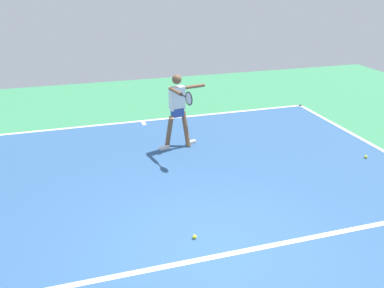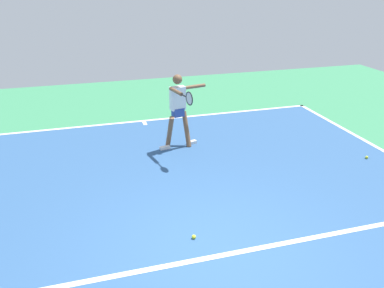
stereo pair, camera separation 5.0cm
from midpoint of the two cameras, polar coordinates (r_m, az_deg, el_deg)
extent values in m
plane|color=#388456|center=(6.15, 3.04, -15.08)|extent=(21.62, 21.62, 0.00)
cube|color=#2D5484|center=(6.15, 3.04, -15.07)|extent=(10.12, 12.13, 0.00)
cube|color=white|center=(11.34, -7.20, 3.28)|extent=(10.12, 0.10, 0.01)
cube|color=white|center=(6.07, 3.39, -15.65)|extent=(7.59, 0.10, 0.01)
cube|color=white|center=(11.15, -7.02, 2.95)|extent=(0.10, 0.30, 0.01)
cylinder|color=brown|center=(9.53, -1.03, 2.14)|extent=(0.18, 0.39, 0.84)
cube|color=white|center=(9.72, -0.31, 0.25)|extent=(0.26, 0.15, 0.07)
cylinder|color=brown|center=(9.34, -3.43, 1.68)|extent=(0.18, 0.39, 0.84)
cube|color=white|center=(9.43, -4.12, -0.54)|extent=(0.26, 0.15, 0.07)
cube|color=#2D4799|center=(9.28, -2.26, 4.58)|extent=(0.28, 0.25, 0.20)
cube|color=white|center=(9.18, -2.30, 6.53)|extent=(0.37, 0.25, 0.54)
sphere|color=brown|center=(9.06, -2.34, 9.18)|extent=(0.22, 0.22, 0.22)
cylinder|color=brown|center=(9.31, 0.12, 8.18)|extent=(0.54, 0.19, 0.08)
cylinder|color=brown|center=(8.81, -2.54, 7.49)|extent=(0.19, 0.54, 0.08)
cylinder|color=black|center=(8.48, -1.40, 6.89)|extent=(0.07, 0.22, 0.03)
torus|color=black|center=(8.27, -0.62, 6.48)|extent=(0.08, 0.29, 0.29)
cylinder|color=silver|center=(8.27, -0.62, 6.48)|extent=(0.05, 0.24, 0.25)
sphere|color=yellow|center=(9.75, 23.35, -1.68)|extent=(0.07, 0.07, 0.07)
sphere|color=yellow|center=(6.39, 0.14, -13.06)|extent=(0.07, 0.07, 0.07)
camera|label=1|loc=(0.03, -90.19, -0.08)|focal=37.50mm
camera|label=2|loc=(0.03, 89.81, 0.08)|focal=37.50mm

